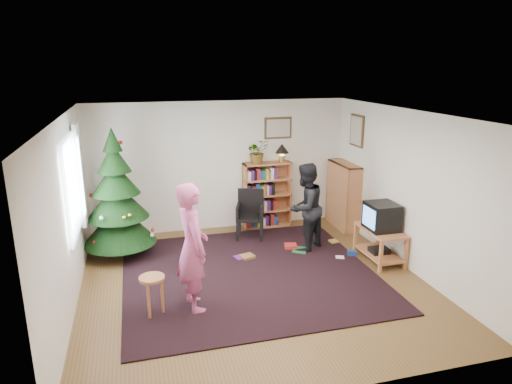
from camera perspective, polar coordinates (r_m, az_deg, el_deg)
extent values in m
plane|color=brown|center=(6.98, -0.28, -11.21)|extent=(5.00, 5.00, 0.00)
plane|color=white|center=(6.25, -0.31, 9.66)|extent=(5.00, 5.00, 0.00)
cube|color=silver|center=(8.87, -4.45, 3.25)|extent=(5.00, 0.02, 2.50)
cube|color=silver|center=(4.30, 8.43, -10.84)|extent=(5.00, 0.02, 2.50)
cube|color=silver|center=(6.37, -22.61, -2.98)|extent=(0.02, 5.00, 2.50)
cube|color=silver|center=(7.52, 18.46, 0.18)|extent=(0.02, 5.00, 2.50)
cube|color=black|center=(7.23, -0.90, -10.10)|extent=(3.80, 3.60, 0.02)
cube|color=silver|center=(6.87, -22.00, 0.58)|extent=(0.04, 1.20, 1.40)
cube|color=silver|center=(7.54, -21.14, 1.94)|extent=(0.06, 0.35, 1.60)
cube|color=#4C3319|center=(9.00, 2.77, 7.99)|extent=(0.55, 0.03, 0.42)
cube|color=beige|center=(9.00, 2.77, 7.99)|extent=(0.47, 0.01, 0.34)
cube|color=#4C3319|center=(8.84, 12.51, 7.50)|extent=(0.03, 0.50, 0.60)
cube|color=beige|center=(8.84, 12.51, 7.50)|extent=(0.01, 0.42, 0.52)
cylinder|color=#3F2816|center=(8.18, -16.48, -6.79)|extent=(0.12, 0.12, 0.23)
cone|color=black|center=(8.02, -16.74, -3.76)|extent=(1.21, 1.21, 0.68)
cone|color=black|center=(7.90, -16.97, -0.96)|extent=(1.01, 1.01, 0.60)
cone|color=black|center=(7.80, -17.19, 1.68)|extent=(0.78, 0.78, 0.54)
cone|color=black|center=(7.73, -17.39, 4.10)|extent=(0.55, 0.55, 0.47)
cone|color=black|center=(7.68, -17.57, 6.31)|extent=(0.31, 0.31, 0.39)
cube|color=#B97042|center=(9.07, 1.39, -0.34)|extent=(0.95, 0.30, 1.30)
cube|color=#B97042|center=(8.91, 1.41, 3.59)|extent=(0.95, 0.30, 0.03)
cube|color=#B97042|center=(9.19, 10.85, -0.41)|extent=(0.30, 0.95, 1.30)
cube|color=#B97042|center=(9.03, 11.05, 3.46)|extent=(0.30, 0.95, 0.03)
cube|color=#B97042|center=(7.78, 15.33, -4.63)|extent=(0.51, 0.91, 0.04)
cube|color=#B97042|center=(7.43, 15.32, -7.89)|extent=(0.05, 0.05, 0.51)
cube|color=#B97042|center=(7.66, 18.23, -7.41)|extent=(0.05, 0.05, 0.51)
cube|color=#B97042|center=(8.11, 12.32, -5.63)|extent=(0.05, 0.05, 0.51)
cube|color=#B97042|center=(8.32, 15.06, -5.27)|extent=(0.05, 0.05, 0.51)
cube|color=#B97042|center=(7.92, 15.11, -7.41)|extent=(0.47, 0.87, 0.03)
cube|color=black|center=(7.90, 15.14, -7.04)|extent=(0.30, 0.25, 0.08)
cube|color=black|center=(7.70, 15.45, -2.95)|extent=(0.46, 0.50, 0.44)
cube|color=#5591E8|center=(7.58, 13.93, -3.12)|extent=(0.01, 0.39, 0.32)
cube|color=black|center=(8.50, -0.74, -3.20)|extent=(0.62, 0.62, 0.05)
cube|color=black|center=(8.63, -1.11, -1.17)|extent=(0.48, 0.20, 0.49)
cube|color=black|center=(8.33, -1.81, -5.09)|extent=(0.06, 0.06, 0.40)
cube|color=black|center=(8.43, 1.05, -4.82)|extent=(0.06, 0.06, 0.40)
cube|color=black|center=(8.72, -2.46, -4.12)|extent=(0.06, 0.06, 0.40)
cube|color=black|center=(8.82, 0.27, -3.87)|extent=(0.06, 0.06, 0.40)
cylinder|color=#B97042|center=(6.07, -12.89, -10.44)|extent=(0.33, 0.33, 0.04)
cylinder|color=#B97042|center=(6.20, -11.62, -12.61)|extent=(0.04, 0.04, 0.51)
cylinder|color=#B97042|center=(6.28, -13.33, -12.30)|extent=(0.04, 0.04, 0.51)
cylinder|color=#B97042|center=(6.10, -13.25, -13.19)|extent=(0.04, 0.04, 0.51)
imported|color=#C04C82|center=(6.02, -7.96, -6.85)|extent=(0.52, 0.69, 1.73)
imported|color=black|center=(7.90, 6.15, -1.93)|extent=(0.95, 0.91, 1.55)
imported|color=gray|center=(8.81, 0.17, 5.08)|extent=(0.48, 0.43, 0.46)
cylinder|color=#A57F33|center=(8.99, 3.26, 4.13)|extent=(0.11, 0.11, 0.11)
sphere|color=#FFD88C|center=(8.96, 3.27, 4.90)|extent=(0.11, 0.11, 0.11)
cone|color=black|center=(8.95, 3.28, 5.47)|extent=(0.27, 0.27, 0.18)
cube|color=#A51E19|center=(8.16, 4.35, -6.81)|extent=(0.20, 0.20, 0.08)
cube|color=navy|center=(8.00, 11.89, -7.58)|extent=(0.20, 0.20, 0.08)
cube|color=#1E592D|center=(8.05, 5.54, -7.15)|extent=(0.20, 0.20, 0.08)
cube|color=gold|center=(8.50, 9.68, -6.05)|extent=(0.20, 0.20, 0.08)
cube|color=brown|center=(7.73, -1.10, -8.07)|extent=(0.20, 0.20, 0.08)
cube|color=beige|center=(7.86, 10.44, -7.93)|extent=(0.20, 0.20, 0.08)
cube|color=#4C1959|center=(7.73, -1.83, -8.08)|extent=(0.20, 0.20, 0.08)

